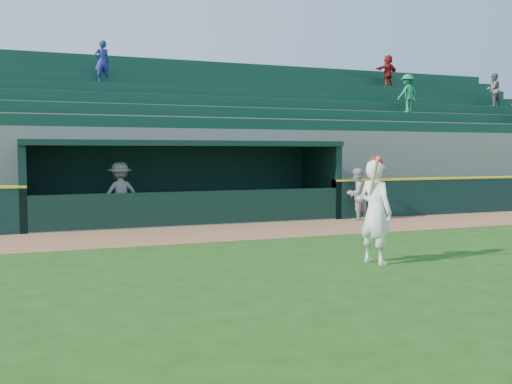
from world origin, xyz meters
TOP-DOWN VIEW (x-y plane):
  - ground at (0.00, 0.00)m, footprint 120.00×120.00m
  - warning_track at (0.00, 4.90)m, footprint 40.00×3.00m
  - dugout_player_front at (5.05, 6.09)m, footprint 0.95×0.84m
  - dugout_player_inside at (-2.02, 7.36)m, footprint 1.29×0.88m
  - dugout at (0.00, 8.00)m, footprint 9.40×2.80m
  - stands at (0.01, 12.56)m, footprint 34.50×6.30m
  - batter_at_plate at (1.79, -0.09)m, footprint 0.67×0.89m

SIDE VIEW (x-z plane):
  - ground at x=0.00m, z-range 0.00..0.00m
  - warning_track at x=0.00m, z-range 0.00..0.01m
  - dugout_player_front at x=5.05m, z-range 0.00..1.63m
  - dugout_player_inside at x=-2.02m, z-range 0.00..1.84m
  - batter_at_plate at x=1.79m, z-range -0.01..2.04m
  - dugout at x=0.00m, z-range 0.13..2.59m
  - stands at x=0.01m, z-range -0.89..5.68m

